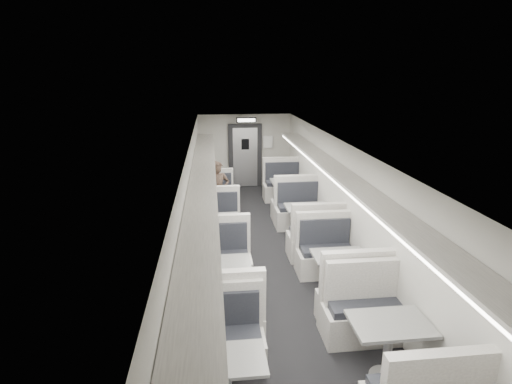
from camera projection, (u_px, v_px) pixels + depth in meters
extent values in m
cube|color=black|center=(271.00, 272.00, 7.83)|extent=(3.00, 12.00, 0.12)
cube|color=white|center=(273.00, 146.00, 7.10)|extent=(3.00, 12.00, 0.12)
cube|color=beige|center=(245.00, 151.00, 13.23)|extent=(3.00, 0.12, 2.40)
cube|color=beige|center=(188.00, 215.00, 7.30)|extent=(0.12, 12.00, 2.40)
cube|color=beige|center=(353.00, 209.00, 7.63)|extent=(0.12, 12.00, 2.40)
cube|color=silver|center=(218.00, 217.00, 10.01)|extent=(0.99, 0.55, 0.42)
cube|color=black|center=(217.00, 207.00, 9.96)|extent=(0.88, 0.44, 0.09)
cube|color=silver|center=(217.00, 200.00, 9.66)|extent=(0.99, 0.11, 0.65)
cube|color=silver|center=(217.00, 200.00, 11.39)|extent=(0.99, 0.55, 0.42)
cube|color=black|center=(216.00, 191.00, 11.29)|extent=(0.88, 0.44, 0.09)
cube|color=silver|center=(216.00, 180.00, 11.43)|extent=(0.99, 0.11, 0.65)
cylinder|color=silver|center=(217.00, 204.00, 10.67)|extent=(0.09, 0.09, 0.64)
cylinder|color=silver|center=(217.00, 215.00, 10.76)|extent=(0.34, 0.34, 0.03)
cube|color=gray|center=(216.00, 191.00, 10.56)|extent=(0.82, 0.56, 0.04)
cube|color=silver|center=(220.00, 256.00, 7.87)|extent=(1.07, 0.59, 0.45)
cube|color=black|center=(219.00, 243.00, 7.82)|extent=(0.95, 0.47, 0.10)
cube|color=silver|center=(219.00, 233.00, 7.50)|extent=(1.07, 0.12, 0.70)
cube|color=silver|center=(218.00, 227.00, 9.37)|extent=(1.07, 0.59, 0.45)
cube|color=black|center=(218.00, 216.00, 9.26)|extent=(0.95, 0.47, 0.10)
cube|color=silver|center=(217.00, 200.00, 9.40)|extent=(1.07, 0.12, 0.70)
cylinder|color=silver|center=(219.00, 235.00, 8.59)|extent=(0.10, 0.10, 0.69)
cylinder|color=silver|center=(219.00, 249.00, 8.68)|extent=(0.36, 0.36, 0.03)
cube|color=gray|center=(218.00, 218.00, 8.47)|extent=(0.89, 0.60, 0.04)
cube|color=silver|center=(224.00, 326.00, 5.70)|extent=(1.14, 0.63, 0.48)
cube|color=black|center=(223.00, 306.00, 5.65)|extent=(1.01, 0.50, 0.11)
cube|color=silver|center=(223.00, 296.00, 5.30)|extent=(1.14, 0.13, 0.75)
cube|color=silver|center=(220.00, 270.00, 7.29)|extent=(1.14, 0.63, 0.48)
cube|color=black|center=(220.00, 256.00, 7.18)|extent=(1.01, 0.50, 0.11)
cube|color=silver|center=(219.00, 234.00, 7.33)|extent=(1.14, 0.13, 0.75)
cylinder|color=silver|center=(222.00, 287.00, 6.46)|extent=(0.11, 0.11, 0.74)
cylinder|color=silver|center=(222.00, 307.00, 6.56)|extent=(0.39, 0.39, 0.03)
cube|color=gray|center=(221.00, 264.00, 6.34)|extent=(0.94, 0.64, 0.04)
cube|color=silver|center=(225.00, 351.00, 5.21)|extent=(1.04, 0.58, 0.44)
cube|color=black|center=(225.00, 335.00, 5.10)|extent=(0.93, 0.46, 0.10)
cube|color=silver|center=(223.00, 304.00, 5.25)|extent=(1.04, 0.12, 0.69)
cube|color=gray|center=(227.00, 360.00, 4.34)|extent=(0.87, 0.59, 0.04)
cube|color=silver|center=(294.00, 211.00, 10.38)|extent=(1.16, 0.65, 0.49)
cube|color=black|center=(294.00, 199.00, 10.32)|extent=(1.03, 0.52, 0.11)
cube|color=silver|center=(297.00, 190.00, 9.97)|extent=(1.16, 0.13, 0.77)
cube|color=silver|center=(283.00, 192.00, 12.01)|extent=(1.16, 0.65, 0.49)
cube|color=black|center=(283.00, 182.00, 11.89)|extent=(1.03, 0.52, 0.11)
cube|color=silver|center=(282.00, 170.00, 12.05)|extent=(1.16, 0.13, 0.77)
cylinder|color=silver|center=(288.00, 196.00, 11.16)|extent=(0.11, 0.11, 0.76)
cylinder|color=silver|center=(288.00, 208.00, 11.26)|extent=(0.40, 0.40, 0.03)
cube|color=gray|center=(289.00, 181.00, 11.03)|extent=(0.97, 0.66, 0.04)
cube|color=silver|center=(316.00, 246.00, 8.30)|extent=(1.15, 0.64, 0.49)
cube|color=black|center=(316.00, 232.00, 8.25)|extent=(1.02, 0.51, 0.11)
cube|color=silver|center=(320.00, 222.00, 7.90)|extent=(1.15, 0.13, 0.76)
cube|color=silver|center=(298.00, 217.00, 9.92)|extent=(1.15, 0.64, 0.49)
cube|color=black|center=(299.00, 206.00, 9.80)|extent=(1.02, 0.51, 0.11)
cube|color=silver|center=(297.00, 190.00, 9.96)|extent=(1.15, 0.13, 0.76)
cylinder|color=silver|center=(306.00, 225.00, 9.07)|extent=(0.11, 0.11, 0.75)
cylinder|color=silver|center=(306.00, 239.00, 9.18)|extent=(0.39, 0.39, 0.03)
cube|color=gray|center=(307.00, 207.00, 8.95)|extent=(0.96, 0.65, 0.04)
cube|color=silver|center=(354.00, 310.00, 6.10)|extent=(1.09, 0.61, 0.46)
cube|color=black|center=(355.00, 292.00, 6.04)|extent=(0.97, 0.48, 0.10)
cube|color=silver|center=(362.00, 283.00, 5.71)|extent=(1.09, 0.12, 0.72)
cube|color=silver|center=(325.00, 262.00, 7.62)|extent=(1.09, 0.61, 0.46)
cube|color=black|center=(326.00, 249.00, 7.51)|extent=(0.97, 0.48, 0.10)
cube|color=silver|center=(324.00, 229.00, 7.66)|extent=(1.09, 0.12, 0.72)
cylinder|color=silver|center=(338.00, 277.00, 6.82)|extent=(0.10, 0.10, 0.71)
cylinder|color=silver|center=(337.00, 294.00, 6.92)|extent=(0.37, 0.37, 0.03)
cube|color=gray|center=(340.00, 256.00, 6.71)|extent=(0.91, 0.62, 0.04)
cube|color=silver|center=(362.00, 321.00, 5.80)|extent=(1.16, 0.64, 0.49)
cube|color=black|center=(364.00, 304.00, 5.68)|extent=(1.03, 0.51, 0.11)
cube|color=silver|center=(359.00, 275.00, 5.84)|extent=(1.16, 0.13, 0.77)
cylinder|color=silver|center=(387.00, 353.00, 4.95)|extent=(0.11, 0.11, 0.75)
cylinder|color=silver|center=(385.00, 377.00, 5.06)|extent=(0.39, 0.39, 0.03)
cube|color=gray|center=(391.00, 324.00, 4.83)|extent=(0.96, 0.66, 0.04)
imported|color=black|center=(218.00, 192.00, 10.10)|extent=(0.67, 0.54, 1.59)
cube|color=black|center=(197.00, 165.00, 10.49)|extent=(0.02, 1.18, 0.84)
cube|color=black|center=(194.00, 189.00, 8.40)|extent=(0.02, 1.18, 0.84)
cube|color=black|center=(189.00, 228.00, 6.31)|extent=(0.02, 1.18, 0.84)
cube|color=black|center=(179.00, 306.00, 4.22)|extent=(0.02, 1.18, 0.84)
cube|color=silver|center=(203.00, 181.00, 6.83)|extent=(0.46, 10.40, 0.05)
cube|color=white|center=(214.00, 184.00, 6.87)|extent=(0.05, 10.20, 0.04)
cube|color=silver|center=(345.00, 177.00, 7.10)|extent=(0.46, 10.40, 0.05)
cube|color=white|center=(334.00, 180.00, 7.10)|extent=(0.05, 10.20, 0.04)
cube|color=black|center=(245.00, 156.00, 13.16)|extent=(1.10, 0.10, 2.10)
cube|color=silver|center=(245.00, 157.00, 13.14)|extent=(0.80, 0.05, 1.95)
cube|color=black|center=(245.00, 144.00, 12.97)|extent=(0.25, 0.02, 0.35)
cube|color=black|center=(246.00, 120.00, 12.33)|extent=(0.62, 0.10, 0.16)
cube|color=white|center=(246.00, 120.00, 12.27)|extent=(0.54, 0.02, 0.10)
cube|color=silver|center=(268.00, 142.00, 13.09)|extent=(0.32, 0.02, 0.40)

